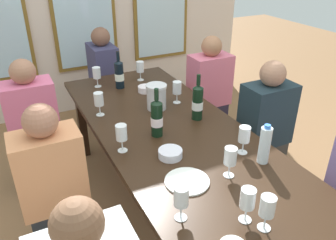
# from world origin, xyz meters

# --- Properties ---
(ground_plane) EXTENTS (12.00, 12.00, 0.00)m
(ground_plane) POSITION_xyz_m (0.00, 0.00, 0.00)
(ground_plane) COLOR olive
(dining_table) EXTENTS (0.94, 2.53, 0.74)m
(dining_table) POSITION_xyz_m (0.00, 0.00, 0.67)
(dining_table) COLOR #301E11
(dining_table) RESTS_ON ground
(white_plate_0) EXTENTS (0.24, 0.24, 0.01)m
(white_plate_0) POSITION_xyz_m (-0.18, -0.47, 0.74)
(white_plate_0) COLOR white
(white_plate_0) RESTS_ON dining_table
(metal_pitcher) EXTENTS (0.16, 0.16, 0.19)m
(metal_pitcher) POSITION_xyz_m (0.05, 0.41, 0.84)
(metal_pitcher) COLOR silver
(metal_pitcher) RESTS_ON dining_table
(wine_bottle_0) EXTENTS (0.08, 0.08, 0.32)m
(wine_bottle_0) POSITION_xyz_m (-0.06, 0.92, 0.86)
(wine_bottle_0) COLOR black
(wine_bottle_0) RESTS_ON dining_table
(wine_bottle_1) EXTENTS (0.08, 0.08, 0.33)m
(wine_bottle_1) POSITION_xyz_m (-0.12, 0.04, 0.87)
(wine_bottle_1) COLOR black
(wine_bottle_1) RESTS_ON dining_table
(wine_bottle_2) EXTENTS (0.08, 0.08, 0.33)m
(wine_bottle_2) POSITION_xyz_m (0.24, 0.13, 0.87)
(wine_bottle_2) COLOR black
(wine_bottle_2) RESTS_ON dining_table
(tasting_bowl_0) EXTENTS (0.14, 0.14, 0.05)m
(tasting_bowl_0) POSITION_xyz_m (-0.15, -0.22, 0.76)
(tasting_bowl_0) COLOR white
(tasting_bowl_0) RESTS_ON dining_table
(tasting_bowl_1) EXTENTS (0.12, 0.12, 0.05)m
(tasting_bowl_1) POSITION_xyz_m (0.10, 0.74, 0.76)
(tasting_bowl_1) COLOR white
(tasting_bowl_1) RESTS_ON dining_table
(water_bottle) EXTENTS (0.06, 0.06, 0.24)m
(water_bottle) POSITION_xyz_m (0.30, -0.50, 0.85)
(water_bottle) COLOR white
(water_bottle) RESTS_ON dining_table
(wine_glass_0) EXTENTS (0.07, 0.07, 0.17)m
(wine_glass_0) POSITION_xyz_m (-0.36, 0.49, 0.86)
(wine_glass_0) COLOR white
(wine_glass_0) RESTS_ON dining_table
(wine_glass_1) EXTENTS (0.07, 0.07, 0.17)m
(wine_glass_1) POSITION_xyz_m (0.23, 0.43, 0.86)
(wine_glass_1) COLOR white
(wine_glass_1) RESTS_ON dining_table
(wine_glass_2) EXTENTS (0.07, 0.07, 0.17)m
(wine_glass_2) POSITION_xyz_m (-0.33, -0.69, 0.86)
(wine_glass_2) COLOR white
(wine_glass_2) RESTS_ON dining_table
(wine_glass_3) EXTENTS (0.07, 0.07, 0.17)m
(wine_glass_3) POSITION_xyz_m (-0.38, -0.03, 0.86)
(wine_glass_3) COLOR white
(wine_glass_3) RESTS_ON dining_table
(wine_glass_4) EXTENTS (0.07, 0.07, 0.17)m
(wine_glass_4) POSITION_xyz_m (-0.08, -0.83, 0.86)
(wine_glass_4) COLOR white
(wine_glass_4) RESTS_ON dining_table
(wine_glass_5) EXTENTS (0.07, 0.07, 0.17)m
(wine_glass_5) POSITION_xyz_m (0.05, -0.52, 0.86)
(wine_glass_5) COLOR white
(wine_glass_5) RESTS_ON dining_table
(wine_glass_6) EXTENTS (0.07, 0.07, 0.17)m
(wine_glass_6) POSITION_xyz_m (-0.04, -0.91, 0.86)
(wine_glass_6) COLOR white
(wine_glass_6) RESTS_ON dining_table
(wine_glass_7) EXTENTS (0.07, 0.07, 0.17)m
(wine_glass_7) POSITION_xyz_m (0.17, 1.01, 0.86)
(wine_glass_7) COLOR white
(wine_glass_7) RESTS_ON dining_table
(wine_glass_8) EXTENTS (0.07, 0.07, 0.17)m
(wine_glass_8) POSITION_xyz_m (-0.22, 1.03, 0.86)
(wine_glass_8) COLOR white
(wine_glass_8) RESTS_ON dining_table
(wine_glass_9) EXTENTS (0.07, 0.07, 0.17)m
(wine_glass_9) POSITION_xyz_m (0.25, -0.37, 0.86)
(wine_glass_9) COLOR white
(wine_glass_9) RESTS_ON dining_table
(seated_person_2) EXTENTS (0.38, 0.24, 1.11)m
(seated_person_2) POSITION_xyz_m (-0.80, 0.03, 0.53)
(seated_person_2) COLOR #25292D
(seated_person_2) RESTS_ON ground
(seated_person_3) EXTENTS (0.38, 0.24, 1.11)m
(seated_person_3) POSITION_xyz_m (0.80, 0.03, 0.53)
(seated_person_3) COLOR #38352F
(seated_person_3) RESTS_ON ground
(seated_person_4) EXTENTS (0.38, 0.24, 1.11)m
(seated_person_4) POSITION_xyz_m (-0.80, 0.88, 0.53)
(seated_person_4) COLOR #292641
(seated_person_4) RESTS_ON ground
(seated_person_5) EXTENTS (0.38, 0.24, 1.11)m
(seated_person_5) POSITION_xyz_m (0.80, 0.84, 0.53)
(seated_person_5) COLOR #282134
(seated_person_5) RESTS_ON ground
(seated_person_6) EXTENTS (0.24, 0.38, 1.11)m
(seated_person_6) POSITION_xyz_m (0.00, 1.62, 0.53)
(seated_person_6) COLOR #213740
(seated_person_6) RESTS_ON ground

